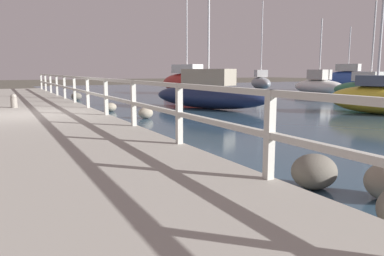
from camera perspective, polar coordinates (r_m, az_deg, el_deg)
name	(u,v)px	position (r m, az deg, el deg)	size (l,w,h in m)	color
ground_plane	(25,125)	(12.32, -24.07, 0.45)	(120.00, 120.00, 0.00)	#4C473D
dock_walkway	(25,120)	(12.30, -24.11, 1.17)	(4.51, 36.00, 0.31)	#9E998E
railing	(96,89)	(12.53, -14.46, 5.85)	(0.10, 32.50, 1.08)	beige
boulder_upstream	(76,96)	(21.56, -17.20, 4.63)	(0.57, 0.52, 0.43)	#666056
boulder_near_dock	(146,113)	(12.80, -7.08, 2.29)	(0.51, 0.46, 0.38)	gray
boulder_water_edge	(314,171)	(5.44, 18.11, -6.31)	(0.65, 0.58, 0.49)	#666056
boulder_far_strip	(111,107)	(15.28, -12.28, 3.13)	(0.46, 0.42, 0.35)	gray
mooring_bollard	(14,101)	(14.68, -25.52, 3.77)	(0.23, 0.23, 0.50)	gray
sailboat_green	(370,90)	(21.78, 25.47, 5.26)	(2.53, 5.76, 5.34)	#236B42
sailboat_gray	(261,82)	(33.19, 10.42, 6.93)	(2.99, 4.58, 7.41)	gray
sailboat_navy	(208,93)	(16.02, 2.49, 5.31)	(3.57, 5.73, 7.06)	#192347
sailboat_red	(187,82)	(26.04, -0.79, 7.05)	(2.27, 5.72, 6.31)	red
sailboat_white	(319,85)	(26.87, 18.75, 6.19)	(1.77, 4.13, 5.00)	white
sailboat_yellow	(376,97)	(15.75, 26.28, 4.24)	(2.51, 3.84, 7.88)	gold
sailboat_blue	(347,79)	(33.58, 22.61, 6.84)	(3.07, 5.05, 5.11)	#2D4C9E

